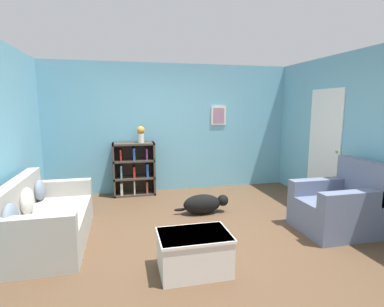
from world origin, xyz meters
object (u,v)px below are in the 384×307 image
Objects in this scene: recliner_chair at (340,207)px; vase at (141,133)px; bookshelf at (134,169)px; dog at (204,204)px; couch at (44,221)px; coffee_table at (194,251)px.

recliner_chair is 3.13× the size of vase.
bookshelf reaches higher than dog.
vase reaches higher than recliner_chair.
dog is at bearing -52.27° from bookshelf.
couch reaches higher than dog.
coffee_table is at bearing -165.91° from recliner_chair.
couch is at bearing -121.94° from bookshelf.
bookshelf reaches higher than couch.
bookshelf is 3.69m from recliner_chair.
recliner_chair is 2.32m from coffee_table.
recliner_chair is (3.96, -0.52, 0.05)m from couch.
dog is 1.94m from vase.
recliner_chair is 3.67m from vase.
recliner_chair is 1.33× the size of coffee_table.
recliner_chair is 2.01m from dog.
couch is 3.99m from recliner_chair.
couch is 2.25× the size of coffee_table.
coffee_table reaches higher than dog.
bookshelf reaches higher than coffee_table.
bookshelf is at bearing 171.36° from vase.
couch is at bearing 172.52° from recliner_chair.
recliner_chair is at bearing 14.09° from coffee_table.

